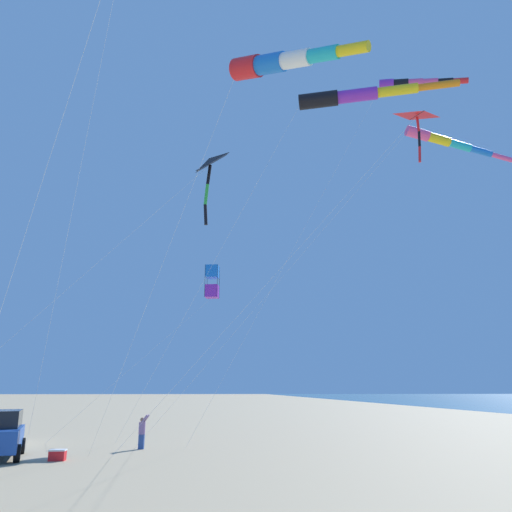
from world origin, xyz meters
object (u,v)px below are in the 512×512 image
Objects in this scene: kite_windsock_yellow_midlevel at (278,62)px; kite_delta_small_distant at (209,164)px; kite_windsock_blue_topmost at (411,84)px; person_child_green_jacket at (142,430)px; kite_delta_magenta_far_left at (416,116)px; kite_windsock_green_low_center at (445,141)px; cooler_box at (57,455)px; kite_box_orange_high_right at (212,282)px; kite_windsock_white_trailing at (354,96)px.

kite_delta_small_distant is at bearing 109.07° from kite_windsock_yellow_midlevel.
person_child_green_jacket is at bearing -173.25° from kite_windsock_blue_topmost.
kite_windsock_green_low_center reaches higher than kite_delta_magenta_far_left.
kite_windsock_yellow_midlevel is at bearing -136.87° from kite_windsock_green_low_center.
kite_windsock_green_low_center is (12.92, 3.03, 3.19)m from kite_delta_small_distant.
kite_box_orange_high_right is at bearing 59.35° from cooler_box.
kite_windsock_white_trailing is (4.73, 7.12, 3.30)m from kite_windsock_yellow_midlevel.
kite_windsock_blue_topmost is at bearing 17.45° from cooler_box.
cooler_box is 0.04× the size of kite_delta_small_distant.
kite_windsock_blue_topmost reaches higher than kite_delta_small_distant.
kite_windsock_green_low_center reaches higher than kite_delta_small_distant.
person_child_green_jacket is at bearing 54.37° from cooler_box.
kite_windsock_white_trailing is at bearing 114.86° from kite_delta_magenta_far_left.
kite_box_orange_high_right is (5.85, 9.88, 8.98)m from cooler_box.
kite_windsock_green_low_center reaches higher than cooler_box.
kite_delta_small_distant is at bearing 159.85° from kite_delta_magenta_far_left.
kite_windsock_yellow_midlevel is 7.32m from kite_delta_magenta_far_left.
kite_delta_magenta_far_left is (8.42, -12.87, 4.65)m from kite_box_orange_high_right.
kite_windsock_white_trailing is at bearing -54.08° from kite_box_orange_high_right.
kite_windsock_yellow_midlevel is (-9.90, -12.27, -7.49)m from kite_windsock_blue_topmost.
kite_windsock_green_low_center is (5.82, 2.76, -0.84)m from kite_windsock_white_trailing.
kite_windsock_green_low_center is at bearing 55.84° from kite_delta_magenta_far_left.
cooler_box is 16.86m from kite_windsock_yellow_midlevel.
kite_windsock_white_trailing is (-1.60, 3.46, 2.96)m from kite_delta_magenta_far_left.
kite_windsock_white_trailing is at bearing -154.64° from kite_windsock_green_low_center.
kite_windsock_yellow_midlevel is at bearing -70.93° from kite_delta_small_distant.
kite_windsock_white_trailing is at bearing 56.43° from kite_windsock_yellow_midlevel.
cooler_box is 14.57m from kite_box_orange_high_right.
cooler_box is 0.03× the size of kite_windsock_blue_topmost.
kite_box_orange_high_right is 0.51× the size of kite_windsock_green_low_center.
kite_windsock_green_low_center is (12.64, -6.65, 6.77)m from kite_box_orange_high_right.
kite_windsock_white_trailing is (12.67, 0.46, 16.59)m from cooler_box.
kite_delta_magenta_far_left reaches higher than kite_box_orange_high_right.
kite_windsock_green_low_center reaches higher than kite_box_orange_high_right.
cooler_box is 19.96m from kite_delta_magenta_far_left.
kite_windsock_yellow_midlevel is at bearing -128.89° from kite_windsock_blue_topmost.
kite_delta_magenta_far_left is at bearing -56.80° from kite_box_orange_high_right.
person_child_green_jacket is at bearing 127.99° from kite_delta_small_distant.
person_child_green_jacket is 18.67m from kite_delta_magenta_far_left.
person_child_green_jacket is at bearing 116.39° from kite_windsock_yellow_midlevel.
kite_windsock_green_low_center is at bearing -74.71° from kite_windsock_blue_topmost.
kite_delta_magenta_far_left is 0.93× the size of kite_delta_small_distant.
kite_windsock_yellow_midlevel reaches higher than cooler_box.
kite_windsock_green_low_center is at bearing 43.13° from kite_windsock_yellow_midlevel.
cooler_box is at bearing -120.65° from kite_box_orange_high_right.
kite_box_orange_high_right is at bearing 123.20° from kite_delta_magenta_far_left.
kite_windsock_blue_topmost reaches higher than kite_delta_magenta_far_left.
kite_delta_small_distant is at bearing -156.18° from kite_windsock_blue_topmost.
kite_windsock_white_trailing reaches higher than kite_windsock_yellow_midlevel.
kite_box_orange_high_right reaches higher than person_child_green_jacket.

